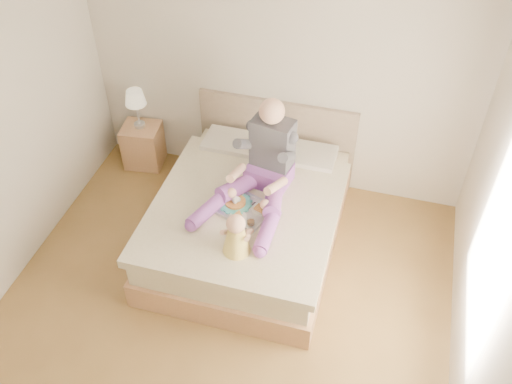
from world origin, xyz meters
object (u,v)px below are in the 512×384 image
(nightstand, at_px, (143,145))
(baby, at_px, (237,236))
(adult, at_px, (263,168))
(tray, at_px, (244,207))
(bed, at_px, (251,214))

(nightstand, bearing_deg, baby, -50.30)
(adult, relative_size, tray, 2.01)
(nightstand, xyz_separation_m, baby, (1.60, -1.51, 0.52))
(bed, xyz_separation_m, tray, (0.01, -0.23, 0.33))
(bed, distance_m, baby, 0.85)
(nightstand, xyz_separation_m, adult, (1.62, -0.73, 0.64))
(nightstand, relative_size, tray, 0.84)
(tray, bearing_deg, bed, 111.45)
(bed, height_order, tray, bed)
(bed, relative_size, tray, 3.65)
(nightstand, relative_size, adult, 0.42)
(bed, xyz_separation_m, nightstand, (-1.52, 0.80, -0.06))
(baby, bearing_deg, bed, 101.68)
(bed, bearing_deg, nightstand, 152.31)
(nightstand, bearing_deg, adult, -31.37)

